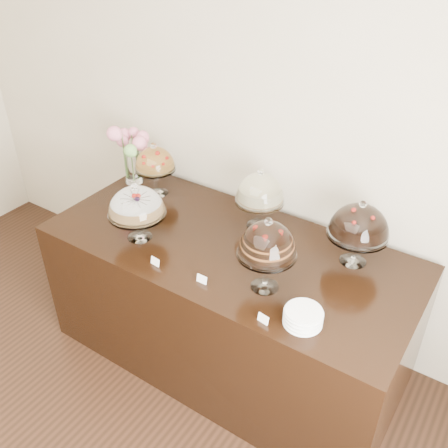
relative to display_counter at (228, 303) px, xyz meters
The scene contains 12 objects.
wall_back 1.22m from the display_counter, 117.42° to the left, with size 5.00×0.04×3.00m, color #C1B69B.
display_counter is the anchor object (origin of this frame).
cake_stand_sugar_sponge 0.87m from the display_counter, 156.13° to the right, with size 0.34×0.34×0.36m.
cake_stand_choco_layer 0.84m from the display_counter, 29.23° to the right, with size 0.30×0.30×0.43m.
cake_stand_cheesecake 0.75m from the display_counter, 83.29° to the left, with size 0.30×0.30×0.39m.
cake_stand_dark_choco 1.00m from the display_counter, 21.80° to the left, with size 0.34×0.34×0.39m.
cake_stand_fruit_tart 1.05m from the display_counter, 161.77° to the left, with size 0.27×0.27×0.37m.
flower_vase 1.24m from the display_counter, 164.46° to the left, with size 0.27×0.26×0.44m.
plate_stack 0.87m from the display_counter, 27.60° to the right, with size 0.18×0.18×0.08m.
price_card_left 0.65m from the display_counter, 122.82° to the right, with size 0.06×0.01×0.04m, color white.
price_card_right 0.80m from the display_counter, 42.03° to the right, with size 0.06×0.01×0.04m, color white.
price_card_extra 0.59m from the display_counter, 80.18° to the right, with size 0.06×0.01×0.04m, color white.
Camera 1 is at (1.56, 0.48, 2.61)m, focal length 40.00 mm.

